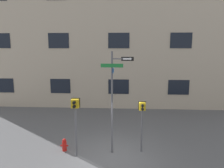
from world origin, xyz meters
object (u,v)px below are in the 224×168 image
at_px(street_sign_pole, 114,94).
at_px(fire_hydrant, 64,145).
at_px(pedestrian_signal_right, 142,113).
at_px(pedestrian_signal_left, 75,111).

relative_size(street_sign_pole, fire_hydrant, 7.73).
bearing_deg(pedestrian_signal_right, street_sign_pole, -172.05).
distance_m(street_sign_pole, pedestrian_signal_right, 1.65).
bearing_deg(pedestrian_signal_right, fire_hydrant, -177.62).
distance_m(street_sign_pole, fire_hydrant, 3.54).
xyz_separation_m(pedestrian_signal_left, fire_hydrant, (-0.72, 0.52, -1.88)).
height_order(street_sign_pole, fire_hydrant, street_sign_pole).
bearing_deg(fire_hydrant, street_sign_pole, -0.74).
height_order(pedestrian_signal_right, fire_hydrant, pedestrian_signal_right).
relative_size(pedestrian_signal_right, fire_hydrant, 3.95).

